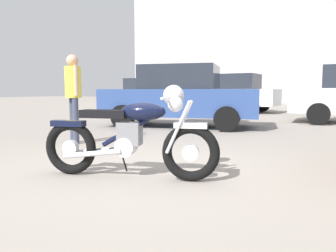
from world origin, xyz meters
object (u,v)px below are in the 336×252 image
vintage_motorcycle (133,135)px  pale_sedan_back (180,96)px  bystander (73,89)px  dark_sedan_left (224,92)px  red_hatchback_near (146,93)px

vintage_motorcycle → pale_sedan_back: size_ratio=0.47×
bystander → vintage_motorcycle: bearing=-92.3°
vintage_motorcycle → bystander: 2.84m
pale_sedan_back → dark_sedan_left: bearing=85.1°
bystander → dark_sedan_left: dark_sedan_left is taller
bystander → red_hatchback_near: bearing=55.8°
vintage_motorcycle → dark_sedan_left: bearing=87.8°
bystander → dark_sedan_left: (0.27, 10.24, -0.08)m
vintage_motorcycle → dark_sedan_left: size_ratio=0.42×
bystander → pale_sedan_back: (0.75, 3.49, -0.18)m
pale_sedan_back → red_hatchback_near: same height
bystander → red_hatchback_near: (-4.48, 11.39, -0.18)m
dark_sedan_left → pale_sedan_back: bearing=-79.2°
dark_sedan_left → bystander: bearing=-84.8°
bystander → red_hatchback_near: size_ratio=0.38×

